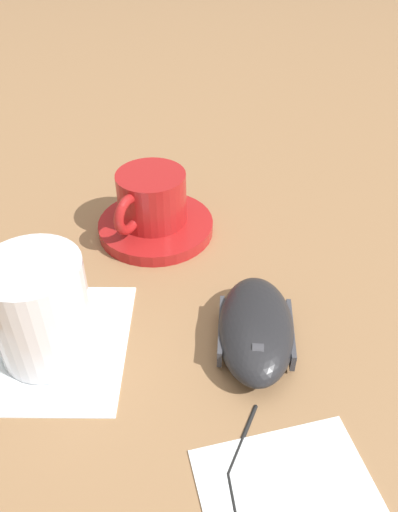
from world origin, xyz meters
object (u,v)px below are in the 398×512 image
computer_mouse (256,328)px  drinking_glass (40,309)px  saucer (156,226)px  coffee_cup (151,198)px

computer_mouse → drinking_glass: drinking_glass is taller
saucer → coffee_cup: size_ratio=1.25×
saucer → computer_mouse: computer_mouse is taller
drinking_glass → coffee_cup: bearing=-91.6°
coffee_cup → computer_mouse: bearing=142.4°
coffee_cup → drinking_glass: 0.19m
saucer → drinking_glass: drinking_glass is taller
computer_mouse → drinking_glass: bearing=23.7°
coffee_cup → computer_mouse: 0.19m
coffee_cup → drinking_glass: bearing=88.4°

